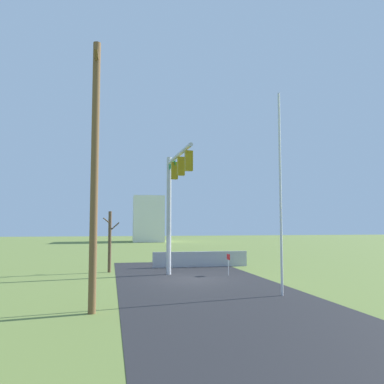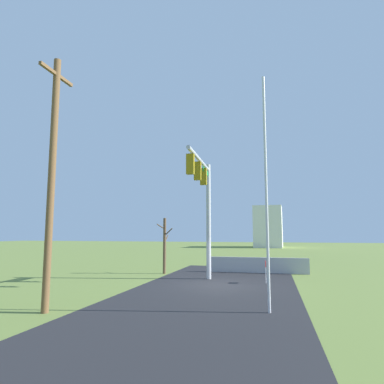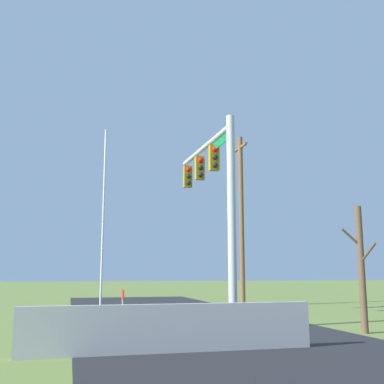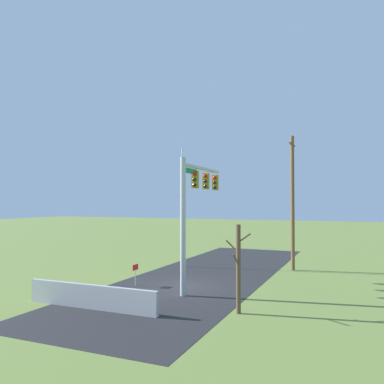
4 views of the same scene
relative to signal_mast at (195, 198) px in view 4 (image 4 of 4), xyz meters
The scene contains 9 objects.
ground_plane 5.02m from the signal_mast, 120.45° to the right, with size 160.00×160.00×0.00m, color olive.
road_surface 6.73m from the signal_mast, 169.00° to the right, with size 28.00×8.00×0.01m, color #232326.
sidewalk_corner 5.59m from the signal_mast, ahead, with size 6.00×6.00×0.01m, color #B7B5AD.
retaining_fence 7.48m from the signal_mast, 26.81° to the right, with size 0.20×6.69×1.07m, color #A8A8AD.
signal_mast is the anchor object (origin of this frame).
flagpole 7.19m from the signal_mast, 149.98° to the right, with size 0.10×0.10×8.63m, color silver.
utility_pole 8.97m from the signal_mast, 153.32° to the left, with size 1.90×0.26×9.33m.
bare_tree 5.79m from the signal_mast, 44.62° to the left, with size 1.27×1.02×3.77m.
open_sign 5.25m from the signal_mast, 78.73° to the right, with size 0.56×0.04×1.22m.
Camera 4 is at (20.09, 9.05, 4.74)m, focal length 36.41 mm.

